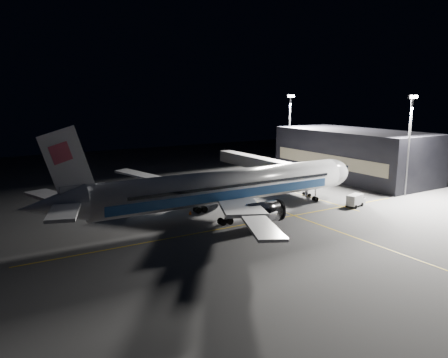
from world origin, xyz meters
TOP-DOWN VIEW (x-y plane):
  - ground at (0.00, 0.00)m, footprint 200.00×200.00m
  - guide_line_main at (10.00, 0.00)m, footprint 0.25×80.00m
  - guide_line_cross at (0.00, -6.00)m, footprint 70.00×0.25m
  - guide_line_side at (22.00, 10.00)m, footprint 0.25×40.00m
  - airliner at (-1.08, 0.00)m, footprint 61.48×54.22m
  - terminal at (45.98, 14.00)m, footprint 18.12×40.00m
  - jet_bridge at (22.00, 18.06)m, footprint 3.60×34.40m
  - floodlight_mast_north at (40.00, 31.99)m, footprint 2.40×0.68m
  - floodlight_mast_south at (40.00, -6.01)m, footprint 2.40×0.67m
  - service_truck at (24.15, -7.07)m, footprint 4.89×2.97m
  - baggage_tug at (-8.78, 18.10)m, footprint 2.34×1.97m
  - safety_cone_a at (-5.13, 4.00)m, footprint 0.41×0.41m
  - safety_cone_b at (6.00, 4.00)m, footprint 0.38×0.38m
  - safety_cone_c at (-5.27, 4.00)m, footprint 0.42×0.42m

SIDE VIEW (x-z plane):
  - ground at x=0.00m, z-range 0.00..0.00m
  - guide_line_main at x=10.00m, z-range 0.00..0.01m
  - guide_line_cross at x=0.00m, z-range 0.00..0.01m
  - guide_line_side at x=22.00m, z-range 0.00..0.01m
  - safety_cone_b at x=6.00m, z-range 0.00..0.58m
  - safety_cone_a at x=-5.13m, z-range 0.00..0.62m
  - safety_cone_c at x=-5.27m, z-range 0.00..0.62m
  - baggage_tug at x=-8.78m, z-range -0.06..1.51m
  - service_truck at x=24.15m, z-range 0.08..2.42m
  - jet_bridge at x=22.00m, z-range 1.43..7.73m
  - airliner at x=-1.08m, z-range -3.16..13.48m
  - terminal at x=45.98m, z-range 0.00..12.00m
  - floodlight_mast_north at x=40.00m, z-range 2.02..22.72m
  - floodlight_mast_south at x=40.00m, z-range 2.02..22.72m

